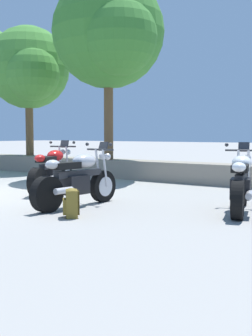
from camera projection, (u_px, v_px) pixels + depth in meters
stone_wall at (111, 168)px, 13.33m from camera, size 36.00×0.80×0.55m
motorcycle_red_near_left at (52, 171)px, 9.80m from camera, size 0.97×1.99×1.18m
motorcycle_silver_centre at (78, 180)px, 7.84m from camera, size 0.67×2.07×1.18m
motorcycle_white_far_right at (241, 183)px, 7.33m from camera, size 0.91×2.02×1.18m
rider_backpack at (71, 202)px, 6.83m from camera, size 0.35×0.35×0.47m
leafy_tree_mid_left at (29, 69)px, 15.33m from camera, size 3.10×2.95×4.65m
leafy_tree_mid_right at (110, 33)px, 12.60m from camera, size 3.51×3.35×5.49m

